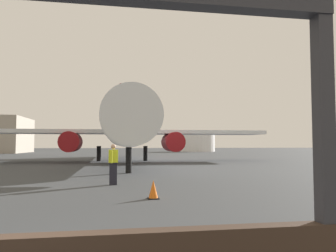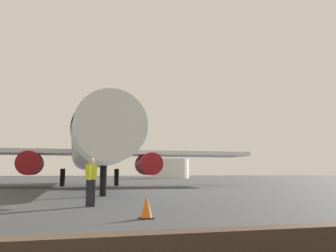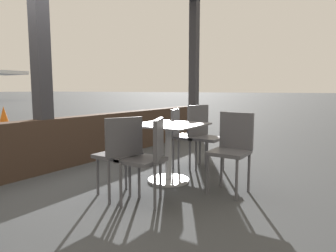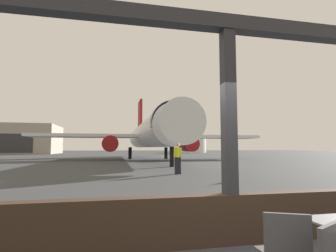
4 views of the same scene
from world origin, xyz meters
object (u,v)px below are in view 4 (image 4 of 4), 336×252
Objects in this scene: cafe_chair_window_left at (286,250)px; airplane at (151,134)px; distant_hangar at (3,139)px; ground_crew_worker at (178,158)px; traffic_cone at (228,176)px; fuel_storage_tank at (192,146)px.

cafe_chair_window_left is 0.03× the size of airplane.
cafe_chair_window_left is 75.44m from distant_hangar.
ground_crew_worker reaches higher than traffic_cone.
fuel_storage_tank is at bearing 72.17° from ground_crew_worker.
cafe_chair_window_left is 0.51× the size of ground_crew_worker.
ground_crew_worker is 2.93× the size of traffic_cone.
ground_crew_worker is at bearing -107.83° from fuel_storage_tank.
cafe_chair_window_left is 1.48× the size of traffic_cone.
fuel_storage_tank is (19.75, 61.38, 1.18)m from ground_crew_worker.
distant_hangar is at bearing 112.63° from cafe_chair_window_left.
traffic_cone is 0.02× the size of distant_hangar.
distant_hangar is at bearing 117.72° from traffic_cone.
airplane reaches higher than fuel_storage_tank.
ground_crew_worker is at bearing -61.70° from distant_hangar.
airplane is at bearing 90.97° from traffic_cone.
distant_hangar is (-31.86, 39.60, 0.39)m from airplane.
ground_crew_worker is at bearing 80.81° from cafe_chair_window_left.
distant_hangar reaches higher than cafe_chair_window_left.
distant_hangar is at bearing -175.63° from fuel_storage_tank.
fuel_storage_tank reaches higher than cafe_chair_window_left.
traffic_cone is at bearing -105.82° from fuel_storage_tank.
fuel_storage_tank is at bearing 74.18° from traffic_cone.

